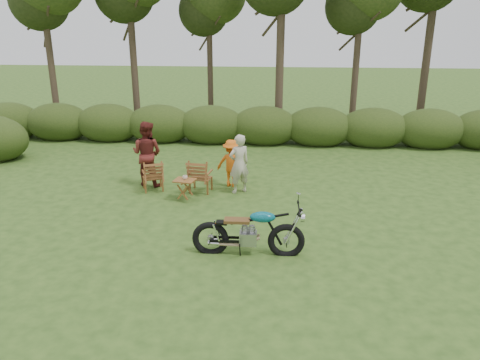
# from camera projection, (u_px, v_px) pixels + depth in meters

# --- Properties ---
(ground) EXTENTS (80.00, 80.00, 0.00)m
(ground) POSITION_uv_depth(u_px,v_px,m) (247.00, 255.00, 9.18)
(ground) COLOR #274517
(ground) RESTS_ON ground
(tree_line) EXTENTS (22.52, 11.62, 8.14)m
(tree_line) POSITION_uv_depth(u_px,v_px,m) (281.00, 37.00, 17.09)
(tree_line) COLOR #33261C
(tree_line) RESTS_ON ground
(motorcycle) EXTENTS (2.10, 0.84, 1.19)m
(motorcycle) POSITION_uv_depth(u_px,v_px,m) (248.00, 253.00, 9.25)
(motorcycle) COLOR #0D99B0
(motorcycle) RESTS_ON ground
(lawn_chair_right) EXTENTS (0.69, 0.69, 0.90)m
(lawn_chair_right) POSITION_uv_depth(u_px,v_px,m) (201.00, 191.00, 12.62)
(lawn_chair_right) COLOR brown
(lawn_chair_right) RESTS_ON ground
(lawn_chair_left) EXTENTS (0.76, 0.76, 0.85)m
(lawn_chair_left) POSITION_uv_depth(u_px,v_px,m) (154.00, 190.00, 12.72)
(lawn_chair_left) COLOR brown
(lawn_chair_left) RESTS_ON ground
(side_table) EXTENTS (0.61, 0.54, 0.55)m
(side_table) POSITION_uv_depth(u_px,v_px,m) (185.00, 190.00, 11.93)
(side_table) COLOR brown
(side_table) RESTS_ON ground
(cup) EXTENTS (0.15, 0.15, 0.10)m
(cup) POSITION_uv_depth(u_px,v_px,m) (185.00, 177.00, 11.86)
(cup) COLOR beige
(cup) RESTS_ON side_table
(adult_a) EXTENTS (0.69, 0.63, 1.59)m
(adult_a) POSITION_uv_depth(u_px,v_px,m) (239.00, 192.00, 12.55)
(adult_a) COLOR #B9B399
(adult_a) RESTS_ON ground
(adult_b) EXTENTS (1.01, 0.87, 1.80)m
(adult_b) POSITION_uv_depth(u_px,v_px,m) (149.00, 184.00, 13.15)
(adult_b) COLOR #5D1E1A
(adult_b) RESTS_ON ground
(child) EXTENTS (0.94, 0.67, 1.32)m
(child) POSITION_uv_depth(u_px,v_px,m) (232.00, 186.00, 13.05)
(child) COLOR #DB5F14
(child) RESTS_ON ground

